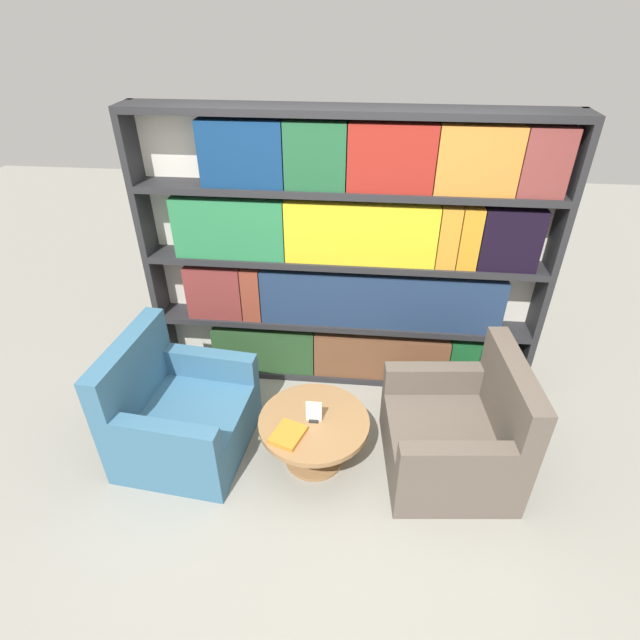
% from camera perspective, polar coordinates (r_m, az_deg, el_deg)
% --- Properties ---
extents(ground_plane, '(14.00, 14.00, 0.00)m').
position_cam_1_polar(ground_plane, '(3.62, 0.93, -18.97)').
color(ground_plane, gray).
extents(bookshelf, '(3.12, 0.30, 2.24)m').
position_cam_1_polar(bookshelf, '(3.91, 3.63, 6.76)').
color(bookshelf, silver).
rests_on(bookshelf, ground_plane).
extents(armchair_left, '(0.93, 0.97, 0.91)m').
position_cam_1_polar(armchair_left, '(3.82, -15.81, -10.48)').
color(armchair_left, '#386684').
rests_on(armchair_left, ground_plane).
extents(armchair_right, '(0.92, 0.97, 0.91)m').
position_cam_1_polar(armchair_right, '(3.67, 15.34, -12.66)').
color(armchair_right, brown).
rests_on(armchair_right, ground_plane).
extents(coffee_table, '(0.77, 0.77, 0.39)m').
position_cam_1_polar(coffee_table, '(3.60, -0.69, -12.61)').
color(coffee_table, olive).
rests_on(coffee_table, ground_plane).
extents(table_sign, '(0.11, 0.06, 0.17)m').
position_cam_1_polar(table_sign, '(3.47, -0.71, -10.54)').
color(table_sign, black).
rests_on(table_sign, coffee_table).
extents(stray_book, '(0.25, 0.28, 0.03)m').
position_cam_1_polar(stray_book, '(3.41, -3.68, -12.94)').
color(stray_book, orange).
rests_on(stray_book, coffee_table).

